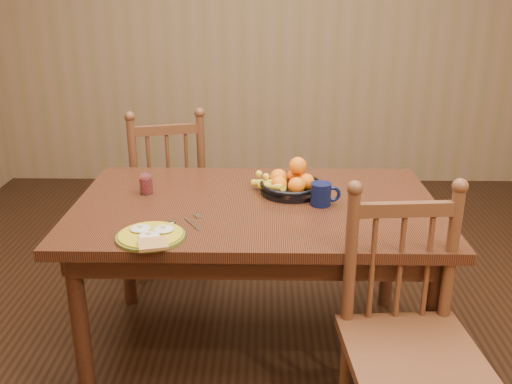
{
  "coord_description": "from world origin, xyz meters",
  "views": [
    {
      "loc": [
        0.04,
        -2.35,
        1.66
      ],
      "look_at": [
        0.0,
        0.0,
        0.8
      ],
      "focal_mm": 40.0,
      "sensor_mm": 36.0,
      "label": 1
    }
  ],
  "objects_px": {
    "coffee_mug": "(322,194)",
    "fruit_bowl": "(290,183)",
    "breakfast_plate": "(151,236)",
    "chair_near": "(408,339)",
    "dining_table": "(256,220)",
    "chair_far": "(167,195)"
  },
  "relations": [
    {
      "from": "coffee_mug",
      "to": "fruit_bowl",
      "type": "bearing_deg",
      "value": 131.37
    },
    {
      "from": "breakfast_plate",
      "to": "fruit_bowl",
      "type": "relative_size",
      "value": 0.92
    },
    {
      "from": "chair_near",
      "to": "breakfast_plate",
      "type": "relative_size",
      "value": 3.34
    },
    {
      "from": "coffee_mug",
      "to": "fruit_bowl",
      "type": "relative_size",
      "value": 0.41
    },
    {
      "from": "dining_table",
      "to": "coffee_mug",
      "type": "distance_m",
      "value": 0.32
    },
    {
      "from": "dining_table",
      "to": "breakfast_plate",
      "type": "bearing_deg",
      "value": -135.52
    },
    {
      "from": "breakfast_plate",
      "to": "coffee_mug",
      "type": "bearing_deg",
      "value": 28.08
    },
    {
      "from": "chair_near",
      "to": "chair_far",
      "type": "bearing_deg",
      "value": 122.84
    },
    {
      "from": "breakfast_plate",
      "to": "coffee_mug",
      "type": "distance_m",
      "value": 0.77
    },
    {
      "from": "chair_far",
      "to": "breakfast_plate",
      "type": "relative_size",
      "value": 3.35
    },
    {
      "from": "chair_near",
      "to": "coffee_mug",
      "type": "xyz_separation_m",
      "value": [
        -0.26,
        0.61,
        0.32
      ]
    },
    {
      "from": "chair_far",
      "to": "breakfast_plate",
      "type": "xyz_separation_m",
      "value": [
        0.15,
        -1.17,
        0.28
      ]
    },
    {
      "from": "breakfast_plate",
      "to": "dining_table",
      "type": "bearing_deg",
      "value": 44.48
    },
    {
      "from": "chair_far",
      "to": "breakfast_plate",
      "type": "distance_m",
      "value": 1.21
    },
    {
      "from": "dining_table",
      "to": "chair_near",
      "type": "height_order",
      "value": "chair_near"
    },
    {
      "from": "chair_far",
      "to": "fruit_bowl",
      "type": "bearing_deg",
      "value": 120.76
    },
    {
      "from": "coffee_mug",
      "to": "chair_near",
      "type": "bearing_deg",
      "value": -67.03
    },
    {
      "from": "chair_far",
      "to": "coffee_mug",
      "type": "bearing_deg",
      "value": 119.9
    },
    {
      "from": "chair_near",
      "to": "fruit_bowl",
      "type": "height_order",
      "value": "chair_near"
    },
    {
      "from": "chair_far",
      "to": "chair_near",
      "type": "distance_m",
      "value": 1.79
    },
    {
      "from": "fruit_bowl",
      "to": "chair_far",
      "type": "bearing_deg",
      "value": 136.35
    },
    {
      "from": "chair_far",
      "to": "coffee_mug",
      "type": "distance_m",
      "value": 1.2
    }
  ]
}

